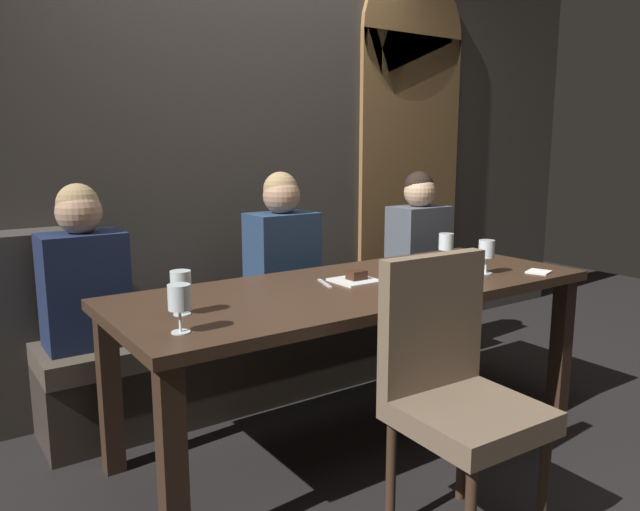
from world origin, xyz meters
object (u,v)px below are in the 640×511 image
diner_redhead (83,271)px  fork_on_table (325,283)px  wine_glass_far_left (486,251)px  diner_far_end (419,233)px  chair_near_side (453,380)px  wine_glass_near_right (446,242)px  dining_table (360,303)px  banquette_bench (281,350)px  diner_bearded (282,247)px  dessert_plate (355,279)px  wine_glass_near_left (179,299)px  wine_glass_center_back (181,284)px

diner_redhead → fork_on_table: diner_redhead is taller
wine_glass_far_left → diner_redhead: bearing=152.0°
diner_far_end → chair_near_side: bearing=-129.8°
diner_far_end → wine_glass_near_right: 0.72m
diner_far_end → dining_table: bearing=-145.7°
banquette_bench → diner_bearded: diner_bearded is taller
dessert_plate → wine_glass_far_left: bearing=-19.3°
diner_far_end → wine_glass_near_left: (-1.96, -0.93, 0.06)m
fork_on_table → banquette_bench: bearing=95.0°
diner_bearded → wine_glass_near_right: 0.87m
wine_glass_center_back → fork_on_table: bearing=8.6°
wine_glass_near_left → dessert_plate: size_ratio=0.86×
diner_far_end → wine_glass_near_left: diner_far_end is taller
diner_redhead → wine_glass_near_left: (0.08, -0.94, 0.06)m
fork_on_table → chair_near_side: bearing=-74.6°
diner_redhead → diner_bearded: 1.03m
dining_table → fork_on_table: fork_on_table is taller
wine_glass_near_left → wine_glass_far_left: (1.57, 0.06, -0.00)m
chair_near_side → diner_far_end: size_ratio=1.32×
dessert_plate → dining_table: bearing=-102.8°
dining_table → dessert_plate: size_ratio=11.58×
banquette_bench → wine_glass_near_right: bearing=-43.4°
diner_redhead → diner_far_end: bearing=-0.3°
dining_table → wine_glass_center_back: (-0.85, -0.02, 0.20)m
fork_on_table → wine_glass_center_back: bearing=-154.1°
diner_far_end → diner_bearded: bearing=-179.8°
banquette_bench → wine_glass_near_left: bearing=-135.2°
banquette_bench → fork_on_table: size_ratio=14.71×
dining_table → wine_glass_far_left: bearing=-15.3°
diner_redhead → wine_glass_center_back: bearing=-76.9°
banquette_bench → fork_on_table: 0.81m
diner_far_end → wine_glass_near_right: bearing=-122.3°
diner_bearded → wine_glass_far_left: 1.07m
banquette_bench → wine_glass_near_right: (0.64, -0.61, 0.63)m
diner_redhead → wine_glass_center_back: (0.17, -0.73, 0.06)m
dining_table → diner_redhead: (-1.02, 0.71, 0.15)m
chair_near_side → fork_on_table: (0.03, 0.80, 0.18)m
diner_redhead → chair_near_side: bearing=-58.9°
chair_near_side → wine_glass_near_left: (-0.78, 0.49, 0.30)m
diner_redhead → dessert_plate: size_ratio=3.89×
wine_glass_center_back → fork_on_table: 0.73m
fork_on_table → wine_glass_near_left: bearing=-141.4°
chair_near_side → wine_glass_near_right: chair_near_side is taller
dessert_plate → diner_bearded: bearing=89.9°
chair_near_side → wine_glass_near_left: 0.97m
diner_redhead → diner_bearded: diner_bearded is taller
diner_bearded → wine_glass_near_right: diner_bearded is taller
diner_far_end → fork_on_table: (-1.15, -0.61, -0.06)m
chair_near_side → diner_bearded: 1.45m
chair_near_side → wine_glass_near_right: bearing=45.6°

